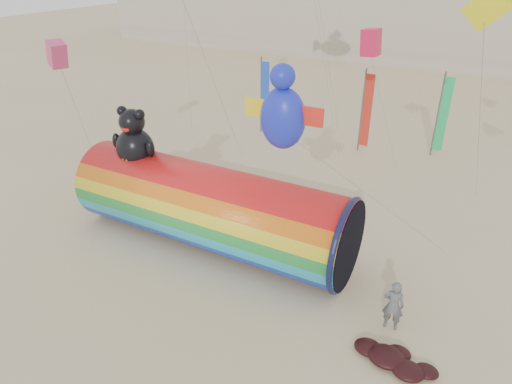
% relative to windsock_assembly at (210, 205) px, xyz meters
% --- Properties ---
extents(ground, '(160.00, 160.00, 0.00)m').
position_rel_windsock_assembly_xyz_m(ground, '(1.11, -0.44, -1.86)').
color(ground, '#CCB58C').
rests_on(ground, ground).
extents(windsock_assembly, '(12.17, 3.71, 5.61)m').
position_rel_windsock_assembly_xyz_m(windsock_assembly, '(0.00, 0.00, 0.00)').
color(windsock_assembly, red).
rests_on(windsock_assembly, ground).
extents(kite_handler, '(0.74, 0.52, 1.90)m').
position_rel_windsock_assembly_xyz_m(kite_handler, '(8.12, -1.40, -0.91)').
color(kite_handler, '#575B5F').
rests_on(kite_handler, ground).
extents(fabric_bundle, '(2.62, 1.35, 0.41)m').
position_rel_windsock_assembly_xyz_m(fabric_bundle, '(8.57, -2.92, -1.69)').
color(fabric_bundle, '#33090A').
rests_on(fabric_bundle, ground).
extents(festival_banners, '(11.93, 1.52, 5.20)m').
position_rel_windsock_assembly_xyz_m(festival_banners, '(1.71, 13.75, 0.78)').
color(festival_banners, '#59595E').
rests_on(festival_banners, ground).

